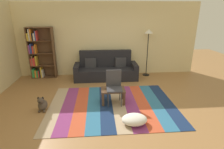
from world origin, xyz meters
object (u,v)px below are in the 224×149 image
standing_lamp (148,37)px  tv_remote (114,89)px  couch (106,69)px  bookshelf (39,54)px  coffee_table (113,92)px  folding_chair (114,84)px  pouf (134,119)px  dog (42,104)px

standing_lamp → tv_remote: standing_lamp is taller
couch → bookshelf: 2.49m
bookshelf → coffee_table: size_ratio=2.93×
bookshelf → folding_chair: size_ratio=2.05×
pouf → tv_remote: tv_remote is taller
bookshelf → folding_chair: bearing=-41.3°
couch → pouf: 3.00m
coffee_table → folding_chair: folding_chair is taller
pouf → dog: bearing=160.6°
couch → standing_lamp: (1.57, 0.21, 1.12)m
dog → folding_chair: (1.81, 0.26, 0.37)m
bookshelf → dog: size_ratio=4.63×
couch → pouf: (0.48, -2.96, -0.22)m
pouf → folding_chair: (-0.35, 1.02, 0.42)m
coffee_table → couch: bearing=92.9°
folding_chair → bookshelf: bearing=176.9°
coffee_table → standing_lamp: 2.84m
couch → coffee_table: size_ratio=3.59×
coffee_table → standing_lamp: (1.48, 2.14, 1.14)m
couch → folding_chair: (0.12, -1.94, 0.20)m
coffee_table → bookshelf: bearing=138.5°
pouf → folding_chair: size_ratio=0.62×
bookshelf → dog: bearing=-73.7°
dog → folding_chair: folding_chair is taller
bookshelf → pouf: 4.41m
pouf → tv_remote: (-0.36, 0.98, 0.29)m
coffee_table → folding_chair: bearing=-5.1°
couch → folding_chair: couch is taller
pouf → standing_lamp: bearing=70.9°
couch → pouf: couch is taller
couch → pouf: bearing=-80.8°
standing_lamp → couch: bearing=-172.4°
folding_chair → standing_lamp: bearing=94.1°
bookshelf → dog: 2.68m
pouf → dog: (-2.16, 0.76, 0.05)m
bookshelf → pouf: bearing=-48.3°
bookshelf → tv_remote: (2.53, -2.26, -0.49)m
coffee_table → pouf: (0.38, -1.02, -0.20)m
tv_remote → coffee_table: bearing=102.7°
bookshelf → dog: bookshelf is taller
bookshelf → folding_chair: bookshelf is taller
pouf → folding_chair: bearing=109.2°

